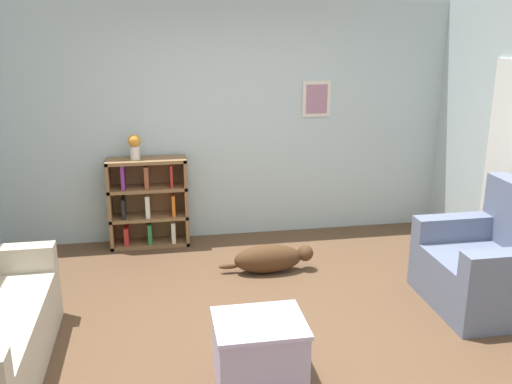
# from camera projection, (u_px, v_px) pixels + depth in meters

# --- Properties ---
(ground_plane) EXTENTS (14.00, 14.00, 0.00)m
(ground_plane) POSITION_uv_depth(u_px,v_px,m) (265.00, 331.00, 4.58)
(ground_plane) COLOR brown
(wall_back) EXTENTS (5.60, 0.13, 2.60)m
(wall_back) POSITION_uv_depth(u_px,v_px,m) (227.00, 123.00, 6.32)
(wall_back) COLOR silver
(wall_back) RESTS_ON ground_plane
(bookshelf) EXTENTS (0.85, 0.30, 0.98)m
(bookshelf) POSITION_uv_depth(u_px,v_px,m) (148.00, 203.00, 6.23)
(bookshelf) COLOR olive
(bookshelf) RESTS_ON ground_plane
(recliner_chair) EXTENTS (0.88, 1.03, 1.05)m
(recliner_chair) POSITION_uv_depth(u_px,v_px,m) (490.00, 265.00, 4.92)
(recliner_chair) COLOR slate
(recliner_chair) RESTS_ON ground_plane
(coffee_table) EXTENTS (0.62, 0.51, 0.46)m
(coffee_table) POSITION_uv_depth(u_px,v_px,m) (259.00, 349.00, 3.89)
(coffee_table) COLOR #ADA3CC
(coffee_table) RESTS_ON ground_plane
(dog) EXTENTS (0.94, 0.26, 0.28)m
(dog) POSITION_uv_depth(u_px,v_px,m) (271.00, 258.00, 5.61)
(dog) COLOR #472D19
(dog) RESTS_ON ground_plane
(vase) EXTENTS (0.13, 0.13, 0.27)m
(vase) POSITION_uv_depth(u_px,v_px,m) (134.00, 145.00, 6.00)
(vase) COLOR silver
(vase) RESTS_ON bookshelf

